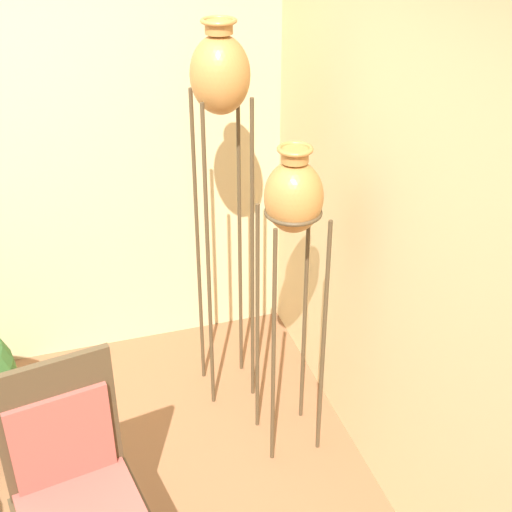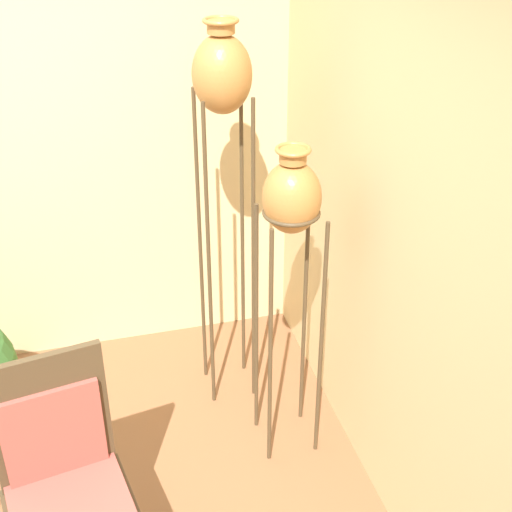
{
  "view_description": "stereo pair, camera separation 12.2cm",
  "coord_description": "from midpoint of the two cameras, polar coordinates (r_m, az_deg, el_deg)",
  "views": [
    {
      "loc": [
        0.35,
        -2.03,
        2.68
      ],
      "look_at": [
        1.24,
        0.81,
        0.97
      ],
      "focal_mm": 50.0,
      "sensor_mm": 36.0,
      "label": 1
    },
    {
      "loc": [
        0.47,
        -2.07,
        2.68
      ],
      "look_at": [
        1.24,
        0.81,
        0.97
      ],
      "focal_mm": 50.0,
      "sensor_mm": 36.0,
      "label": 2
    }
  ],
  "objects": [
    {
      "name": "vase_stand_medium",
      "position": [
        3.09,
        4.0,
        3.8
      ],
      "size": [
        0.27,
        0.27,
        1.61
      ],
      "color": "#473823",
      "rests_on": "ground_plane"
    },
    {
      "name": "vase_stand_tall",
      "position": [
        3.33,
        -1.63,
        13.12
      ],
      "size": [
        0.28,
        0.28,
        2.04
      ],
      "color": "#473823",
      "rests_on": "ground_plane"
    },
    {
      "name": "chair",
      "position": [
        2.88,
        -13.91,
        -16.81
      ],
      "size": [
        0.55,
        0.55,
        1.1
      ],
      "rotation": [
        0.0,
        0.0,
        0.17
      ],
      "color": "#473823",
      "rests_on": "ground_plane"
    },
    {
      "name": "wall_right",
      "position": [
        2.76,
        14.6,
        -0.07
      ],
      "size": [
        0.06,
        7.3,
        2.7
      ],
      "color": "#D1B784",
      "rests_on": "ground_plane"
    }
  ]
}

